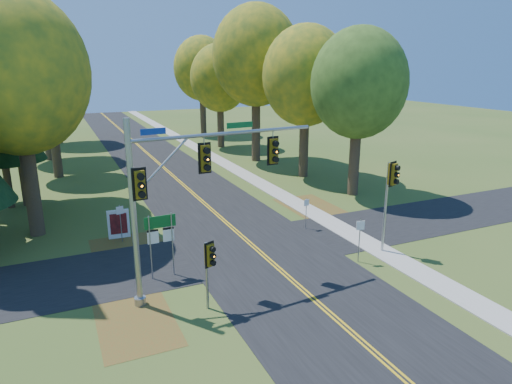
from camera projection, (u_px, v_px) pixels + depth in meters
name	position (u px, v px, depth m)	size (l,w,h in m)	color
ground	(270.00, 261.00, 24.04)	(160.00, 160.00, 0.00)	#39521D
road_main	(270.00, 261.00, 24.04)	(8.00, 160.00, 0.02)	black
road_cross	(254.00, 247.00, 25.79)	(60.00, 6.00, 0.02)	black
centerline_left	(268.00, 261.00, 23.99)	(0.10, 160.00, 0.01)	gold
centerline_right	(272.00, 260.00, 24.07)	(0.10, 160.00, 0.01)	gold
sidewalk_east	(366.00, 242.00, 26.47)	(1.60, 160.00, 0.06)	#9E998E
leaf_patch_w_near	(131.00, 253.00, 24.98)	(4.00, 6.00, 0.00)	brown
leaf_patch_e	(320.00, 212.00, 31.98)	(3.50, 8.00, 0.00)	brown
leaf_patch_w_far	(136.00, 321.00, 18.45)	(3.00, 5.00, 0.00)	brown
tree_w_a	(17.00, 74.00, 25.27)	(8.00, 8.00, 14.15)	#38281C
tree_e_a	(359.00, 84.00, 33.95)	(7.20, 7.20, 12.73)	#38281C
tree_w_b	(11.00, 58.00, 30.86)	(8.60, 8.60, 15.38)	#38281C
tree_e_b	(306.00, 76.00, 39.58)	(7.60, 7.60, 13.33)	#38281C
tree_w_c	(49.00, 88.00, 39.56)	(6.80, 6.80, 11.91)	#38281C
tree_e_c	(256.00, 56.00, 45.78)	(8.80, 8.80, 15.79)	#38281C
tree_w_d	(39.00, 65.00, 46.46)	(8.20, 8.20, 14.56)	#38281C
tree_e_d	(220.00, 78.00, 54.26)	(7.00, 7.00, 12.32)	#38281C
tree_w_e	(50.00, 62.00, 56.42)	(8.40, 8.40, 14.97)	#38281C
tree_e_e	(202.00, 69.00, 63.86)	(7.80, 7.80, 13.74)	#38281C
traffic_mast	(183.00, 183.00, 19.32)	(8.83, 1.41, 8.04)	gray
east_signal_pole	(391.00, 184.00, 24.07)	(0.57, 0.68, 5.13)	#94989D
ped_signal_pole	(209.00, 260.00, 18.68)	(0.46, 0.56, 3.09)	gray
route_sign_cluster	(161.00, 233.00, 21.69)	(1.50, 0.12, 3.21)	gray
info_kiosk	(119.00, 224.00, 27.00)	(1.26, 0.25, 1.74)	silver
reg_sign_e_north	(306.00, 208.00, 28.37)	(0.38, 0.08, 1.98)	gray
reg_sign_e_south	(360.00, 233.00, 23.52)	(0.45, 0.11, 2.36)	gray
reg_sign_w	(120.00, 217.00, 26.24)	(0.42, 0.14, 2.23)	gray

